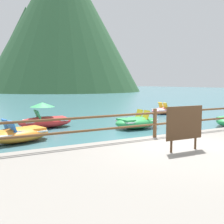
% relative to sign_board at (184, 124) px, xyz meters
% --- Properties ---
extents(ground_plane, '(200.00, 200.00, 0.00)m').
position_rel_sign_board_xyz_m(ground_plane, '(0.45, 40.27, -1.13)').
color(ground_plane, '#3D6B75').
extents(dock_railing, '(23.92, 0.12, 0.95)m').
position_rel_sign_board_xyz_m(dock_railing, '(0.45, 1.82, -0.14)').
color(dock_railing, brown).
rests_on(dock_railing, promenade_dock).
extents(sign_board, '(1.18, 0.09, 1.19)m').
position_rel_sign_board_xyz_m(sign_board, '(0.00, 0.00, 0.00)').
color(sign_board, silver).
rests_on(sign_board, promenade_dock).
extents(pedal_boat_0, '(2.57, 1.52, 0.82)m').
position_rel_sign_board_xyz_m(pedal_boat_0, '(7.70, 9.74, -0.88)').
color(pedal_boat_0, pink).
rests_on(pedal_boat_0, ground).
extents(pedal_boat_1, '(2.63, 1.33, 1.25)m').
position_rel_sign_board_xyz_m(pedal_boat_1, '(-1.57, 7.91, -0.73)').
color(pedal_boat_1, red).
rests_on(pedal_boat_1, ground).
extents(pedal_boat_2, '(2.61, 1.86, 0.88)m').
position_rel_sign_board_xyz_m(pedal_boat_2, '(-3.30, 5.13, -0.84)').
color(pedal_boat_2, orange).
rests_on(pedal_boat_2, ground).
extents(pedal_boat_3, '(2.35, 1.46, 0.88)m').
position_rel_sign_board_xyz_m(pedal_boat_3, '(2.24, 5.56, -0.83)').
color(pedal_boat_3, green).
rests_on(pedal_boat_3, ground).
extents(cliff_headland, '(40.35, 40.35, 36.99)m').
position_rel_sign_board_xyz_m(cliff_headland, '(17.37, 65.43, 16.23)').
color(cliff_headland, '#2D5633').
rests_on(cliff_headland, ground).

